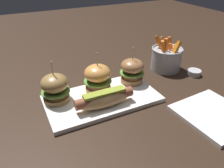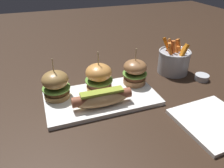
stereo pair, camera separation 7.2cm
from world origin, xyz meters
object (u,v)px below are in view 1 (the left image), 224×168
Objects in this scene: hot_dog at (104,99)px; side_plate at (214,114)px; sauce_ramekin at (194,73)px; platter_main at (102,99)px; fries_bucket at (166,58)px; slider_center at (98,78)px; slider_right at (132,71)px; slider_left at (55,88)px.

hot_dog reaches higher than side_plate.
hot_dog is 3.53× the size of sauce_ramekin.
platter_main is 0.41m from sauce_ramekin.
slider_center is at bearing -171.24° from fries_bucket.
slider_center reaches higher than hot_dog.
platter_main is at bearing 140.14° from side_plate.
slider_right is (0.15, 0.09, 0.02)m from hot_dog.
hot_dog is at bearing -148.28° from slider_right.
hot_dog is 0.10m from slider_center.
fries_bucket is 0.13m from sauce_ramekin.
slider_center is at bearing -0.29° from slider_left.
slider_right reaches higher than sauce_ramekin.
fries_bucket reaches higher than platter_main.
slider_center reaches higher than side_plate.
slider_center is (0.02, 0.10, 0.02)m from hot_dog.
slider_left is 0.48m from fries_bucket.
sauce_ramekin is (0.40, -0.05, -0.05)m from slider_center.
sauce_ramekin is at bearing -6.62° from slider_center.
side_plate is (0.27, -0.22, -0.00)m from platter_main.
slider_right is 0.96× the size of fries_bucket.
slider_left is at bearing 175.05° from sauce_ramekin.
slider_right is at bearing -165.07° from fries_bucket.
side_plate is at bearing -31.74° from hot_dog.
sauce_ramekin is at bearing -4.95° from slider_left.
slider_right reaches higher than fries_bucket.
hot_dog is 0.33m from side_plate.
hot_dog is at bearing -104.90° from platter_main.
slider_center is 1.00× the size of fries_bucket.
side_plate is (0.28, -0.17, -0.03)m from hot_dog.
slider_left reaches higher than side_plate.
slider_center is (0.14, -0.00, 0.00)m from slider_left.
slider_left is at bearing 179.71° from slider_center.
platter_main is 1.89× the size of side_plate.
platter_main is at bearing -18.77° from slider_left.
slider_center reaches higher than platter_main.
sauce_ramekin is at bearing 6.72° from hot_dog.
slider_left is 2.60× the size of sauce_ramekin.
fries_bucket is (0.48, 0.05, -0.01)m from slider_left.
slider_right is at bearing 17.76° from platter_main.
slider_right is (0.14, 0.04, 0.05)m from platter_main.
fries_bucket is at bearing 6.05° from slider_left.
side_plate is (0.41, -0.27, -0.06)m from slider_left.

